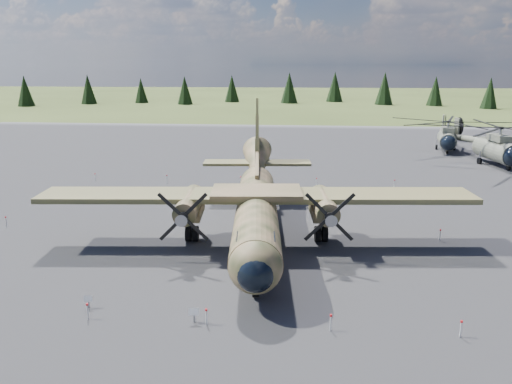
{
  "coord_description": "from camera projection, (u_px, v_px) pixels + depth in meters",
  "views": [
    {
      "loc": [
        6.48,
        -35.17,
        12.33
      ],
      "look_at": [
        2.96,
        2.0,
        2.79
      ],
      "focal_mm": 35.0,
      "sensor_mm": 36.0,
      "label": 1
    }
  ],
  "objects": [
    {
      "name": "transport_plane",
      "position": [
        257.0,
        201.0,
        35.76
      ],
      "size": [
        30.05,
        27.21,
        9.89
      ],
      "rotation": [
        0.0,
        0.0,
        0.09
      ],
      "color": "#373D21",
      "rests_on": "ground"
    },
    {
      "name": "barrier_fence",
      "position": [
        208.0,
        227.0,
        37.41
      ],
      "size": [
        33.12,
        29.62,
        0.85
      ],
      "color": "silver",
      "rests_on": "ground"
    },
    {
      "name": "apron",
      "position": [
        233.0,
        199.0,
        47.22
      ],
      "size": [
        120.0,
        120.0,
        0.04
      ],
      "primitive_type": "cube",
      "color": "#5B5B60",
      "rests_on": "ground"
    },
    {
      "name": "info_placard_left",
      "position": [
        88.0,
        300.0,
        25.93
      ],
      "size": [
        0.46,
        0.26,
        0.69
      ],
      "rotation": [
        0.0,
        0.0,
        0.18
      ],
      "color": "gray",
      "rests_on": "ground"
    },
    {
      "name": "ground",
      "position": [
        214.0,
        233.0,
        37.57
      ],
      "size": [
        500.0,
        500.0,
        0.0
      ],
      "primitive_type": "plane",
      "color": "#54632C",
      "rests_on": "ground"
    },
    {
      "name": "helicopter_mid",
      "position": [
        498.0,
        138.0,
        61.9
      ],
      "size": [
        22.16,
        24.28,
        4.96
      ],
      "rotation": [
        0.0,
        0.0,
        0.15
      ],
      "color": "slate",
      "rests_on": "ground"
    },
    {
      "name": "info_placard_right",
      "position": [
        194.0,
        313.0,
        24.44
      ],
      "size": [
        0.51,
        0.27,
        0.77
      ],
      "rotation": [
        0.0,
        0.0,
        0.13
      ],
      "color": "gray",
      "rests_on": "ground"
    },
    {
      "name": "treeline",
      "position": [
        153.0,
        190.0,
        30.63
      ],
      "size": [
        283.32,
        285.47,
        10.99
      ],
      "color": "black",
      "rests_on": "ground"
    },
    {
      "name": "helicopter_near",
      "position": [
        448.0,
        130.0,
        72.71
      ],
      "size": [
        20.61,
        21.96,
        4.46
      ],
      "rotation": [
        0.0,
        0.0,
        -0.2
      ],
      "color": "slate",
      "rests_on": "ground"
    }
  ]
}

